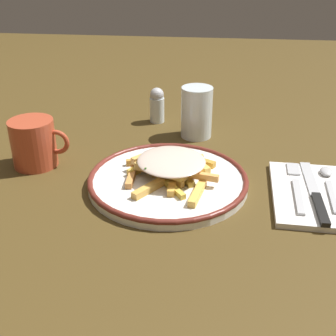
% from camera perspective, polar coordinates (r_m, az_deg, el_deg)
% --- Properties ---
extents(ground_plane, '(2.60, 2.60, 0.00)m').
position_cam_1_polar(ground_plane, '(0.79, 0.00, -2.21)').
color(ground_plane, '#493718').
extents(plate, '(0.28, 0.28, 0.02)m').
position_cam_1_polar(plate, '(0.79, 0.00, -1.57)').
color(plate, white).
rests_on(plate, ground_plane).
extents(fries_heap, '(0.17, 0.19, 0.04)m').
position_cam_1_polar(fries_heap, '(0.78, 0.44, 0.28)').
color(fries_heap, '#F2C459').
rests_on(fries_heap, plate).
extents(napkin, '(0.15, 0.21, 0.01)m').
position_cam_1_polar(napkin, '(0.79, 18.23, -3.25)').
color(napkin, silver).
rests_on(napkin, ground_plane).
extents(fork, '(0.03, 0.18, 0.01)m').
position_cam_1_polar(fork, '(0.79, 16.23, -2.27)').
color(fork, silver).
rests_on(fork, napkin).
extents(knife, '(0.02, 0.21, 0.01)m').
position_cam_1_polar(knife, '(0.77, 18.54, -3.45)').
color(knife, black).
rests_on(knife, napkin).
extents(spoon, '(0.03, 0.15, 0.01)m').
position_cam_1_polar(spoon, '(0.82, 19.98, -1.56)').
color(spoon, silver).
rests_on(spoon, napkin).
extents(water_glass, '(0.07, 0.07, 0.11)m').
position_cam_1_polar(water_glass, '(0.97, 3.71, 7.18)').
color(water_glass, silver).
rests_on(water_glass, ground_plane).
extents(coffee_mug, '(0.11, 0.08, 0.09)m').
position_cam_1_polar(coffee_mug, '(0.88, -16.87, 3.09)').
color(coffee_mug, '#B8462B').
rests_on(coffee_mug, ground_plane).
extents(salt_shaker, '(0.03, 0.03, 0.08)m').
position_cam_1_polar(salt_shaker, '(1.05, -1.43, 8.14)').
color(salt_shaker, silver).
rests_on(salt_shaker, ground_plane).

